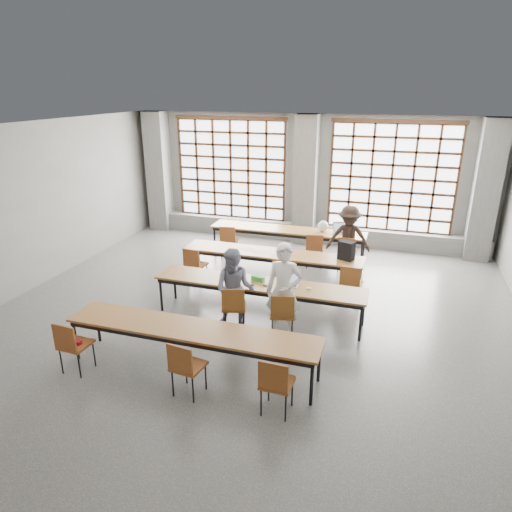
{
  "coord_description": "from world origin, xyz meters",
  "views": [
    {
      "loc": [
        2.44,
        -7.01,
        4.17
      ],
      "look_at": [
        0.1,
        0.4,
        1.27
      ],
      "focal_mm": 32.0,
      "sensor_mm": 36.0,
      "label": 1
    }
  ],
  "objects": [
    {
      "name": "floor",
      "position": [
        0.0,
        0.0,
        0.0
      ],
      "size": [
        11.0,
        11.0,
        0.0
      ],
      "primitive_type": "plane",
      "color": "#484846",
      "rests_on": "ground"
    },
    {
      "name": "ceiling",
      "position": [
        0.0,
        0.0,
        3.5
      ],
      "size": [
        11.0,
        11.0,
        0.0
      ],
      "primitive_type": "plane",
      "rotation": [
        3.14,
        0.0,
        0.0
      ],
      "color": "silver",
      "rests_on": "floor"
    },
    {
      "name": "wall_back",
      "position": [
        0.0,
        5.5,
        1.75
      ],
      "size": [
        10.0,
        0.0,
        10.0
      ],
      "primitive_type": "plane",
      "rotation": [
        1.57,
        0.0,
        0.0
      ],
      "color": "#62625F",
      "rests_on": "floor"
    },
    {
      "name": "wall_left",
      "position": [
        -5.0,
        0.0,
        1.75
      ],
      "size": [
        0.0,
        11.0,
        11.0
      ],
      "primitive_type": "plane",
      "rotation": [
        1.57,
        0.0,
        1.57
      ],
      "color": "#62625F",
      "rests_on": "floor"
    },
    {
      "name": "column_left",
      "position": [
        -4.5,
        5.22,
        1.75
      ],
      "size": [
        0.6,
        0.55,
        3.5
      ],
      "primitive_type": "cube",
      "color": "#595957",
      "rests_on": "floor"
    },
    {
      "name": "column_mid",
      "position": [
        0.0,
        5.22,
        1.75
      ],
      "size": [
        0.6,
        0.55,
        3.5
      ],
      "primitive_type": "cube",
      "color": "#595957",
      "rests_on": "floor"
    },
    {
      "name": "column_right",
      "position": [
        4.5,
        5.22,
        1.75
      ],
      "size": [
        0.6,
        0.55,
        3.5
      ],
      "primitive_type": "cube",
      "color": "#595957",
      "rests_on": "floor"
    },
    {
      "name": "window_left",
      "position": [
        -2.25,
        5.42,
        1.9
      ],
      "size": [
        3.32,
        0.12,
        3.0
      ],
      "color": "white",
      "rests_on": "wall_back"
    },
    {
      "name": "window_right",
      "position": [
        2.25,
        5.42,
        1.9
      ],
      "size": [
        3.32,
        0.12,
        3.0
      ],
      "color": "white",
      "rests_on": "wall_back"
    },
    {
      "name": "sill_ledge",
      "position": [
        0.0,
        5.3,
        0.25
      ],
      "size": [
        9.8,
        0.35,
        0.5
      ],
      "primitive_type": "cube",
      "color": "#595957",
      "rests_on": "floor"
    },
    {
      "name": "desk_row_a",
      "position": [
        -0.16,
        3.92,
        0.66
      ],
      "size": [
        4.0,
        0.7,
        0.73
      ],
      "color": "brown",
      "rests_on": "floor"
    },
    {
      "name": "desk_row_b",
      "position": [
        -0.06,
        2.11,
        0.66
      ],
      "size": [
        4.0,
        0.7,
        0.73
      ],
      "color": "brown",
      "rests_on": "floor"
    },
    {
      "name": "desk_row_c",
      "position": [
        0.14,
        0.44,
        0.66
      ],
      "size": [
        4.0,
        0.7,
        0.73
      ],
      "color": "brown",
      "rests_on": "floor"
    },
    {
      "name": "desk_row_d",
      "position": [
        -0.33,
        -1.5,
        0.66
      ],
      "size": [
        4.0,
        0.7,
        0.73
      ],
      "color": "brown",
      "rests_on": "floor"
    },
    {
      "name": "chair_back_left",
      "position": [
        -1.55,
        3.29,
        0.54
      ],
      "size": [
        0.48,
        0.48,
        0.88
      ],
      "color": "brown",
      "rests_on": "floor"
    },
    {
      "name": "chair_back_mid",
      "position": [
        0.65,
        3.29,
        0.54
      ],
      "size": [
        0.5,
        0.5,
        0.88
      ],
      "color": "brown",
      "rests_on": "floor"
    },
    {
      "name": "chair_back_right",
      "position": [
        1.44,
        3.29,
        0.54
      ],
      "size": [
        0.43,
        0.44,
        0.88
      ],
      "color": "brown",
      "rests_on": "floor"
    },
    {
      "name": "chair_mid_left",
      "position": [
        -1.67,
        1.48,
        0.54
      ],
      "size": [
        0.46,
        0.46,
        0.88
      ],
      "color": "brown",
      "rests_on": "floor"
    },
    {
      "name": "chair_mid_centre",
      "position": [
        0.34,
        1.48,
        0.54
      ],
      "size": [
        0.44,
        0.44,
        0.88
      ],
      "color": "brown",
      "rests_on": "floor"
    },
    {
      "name": "chair_mid_right",
      "position": [
        1.73,
        1.48,
        0.54
      ],
      "size": [
        0.45,
        0.45,
        0.88
      ],
      "color": "brown",
      "rests_on": "floor"
    },
    {
      "name": "chair_front_left",
      "position": [
        -0.13,
        -0.19,
        0.54
      ],
      "size": [
        0.52,
        0.52,
        0.88
      ],
      "color": "brown",
      "rests_on": "floor"
    },
    {
      "name": "chair_front_right",
      "position": [
        0.76,
        -0.19,
        0.54
      ],
      "size": [
        0.5,
        0.51,
        0.88
      ],
      "color": "brown",
      "rests_on": "floor"
    },
    {
      "name": "chair_near_left",
      "position": [
        -2.04,
        -2.13,
        0.54
      ],
      "size": [
        0.44,
        0.45,
        0.88
      ],
      "color": "brown",
      "rests_on": "floor"
    },
    {
      "name": "chair_near_mid",
      "position": [
        -0.14,
        -2.13,
        0.54
      ],
      "size": [
        0.47,
        0.48,
        0.88
      ],
      "color": "brown",
      "rests_on": "floor"
    },
    {
      "name": "chair_near_right",
      "position": [
        1.17,
        -2.13,
        0.54
      ],
      "size": [
        0.43,
        0.44,
        0.88
      ],
      "color": "maroon",
      "rests_on": "floor"
    },
    {
      "name": "student_male",
      "position": [
        0.74,
        -0.06,
        0.86
      ],
      "size": [
        0.64,
        0.43,
        1.72
      ],
      "primitive_type": "imported",
      "rotation": [
        0.0,
        0.0,
        0.03
      ],
      "color": "white",
      "rests_on": "floor"
    },
    {
      "name": "student_female",
      "position": [
        -0.16,
        -0.06,
        0.76
      ],
      "size": [
        0.8,
        0.65,
        1.53
      ],
      "primitive_type": "imported",
      "rotation": [
        0.0,
        0.0,
        0.1
      ],
      "color": "navy",
      "rests_on": "floor"
    },
    {
      "name": "student_back",
      "position": [
        1.44,
        3.42,
        0.79
      ],
      "size": [
        1.07,
        0.68,
        1.58
      ],
      "primitive_type": "imported",
      "rotation": [
        0.0,
        0.0,
        0.09
      ],
      "color": "black",
      "rests_on": "floor"
    },
    {
      "name": "laptop_front",
      "position": [
        0.69,
        0.55,
        0.79
      ],
      "size": [
        0.37,
        0.32,
        0.26
      ],
      "color": "#AAAAAE",
      "rests_on": "desk_row_c"
    },
    {
      "name": "laptop_back",
      "position": [
        1.17,
        4.03,
        0.79
      ],
      "size": [
        0.44,
        0.41,
        0.26
      ],
      "color": "#B0B0B5",
      "rests_on": "desk_row_a"
    },
    {
      "name": "mouse",
      "position": [
        1.09,
        0.42,
        0.75
      ],
      "size": [
        0.11,
        0.09,
        0.04
      ],
      "primitive_type": "ellipsoid",
      "rotation": [
        0.0,
        0.0,
        0.36
      ],
      "color": "white",
      "rests_on": "desk_row_c"
    },
    {
      "name": "green_box",
      "position": [
        0.09,
        0.52,
        0.78
      ],
      "size": [
        0.26,
        0.15,
        0.09
      ],
      "primitive_type": "cube",
      "rotation": [
        0.0,
        0.0,
        -0.24
      ],
      "color": "#2E8C30",
      "rests_on": "desk_row_c"
    },
    {
      "name": "phone",
      "position": [
        0.32,
        0.34,
        0.74
      ],
      "size": [
        0.14,
        0.08,
        0.01
      ],
      "primitive_type": "cube",
      "rotation": [
        0.0,
        0.0,
        -0.19
      ],
      "color": "black",
      "rests_on": "desk_row_c"
    },
    {
      "name": "paper_sheet_a",
      "position": [
        -0.66,
        2.16,
        0.73
      ],
      "size": [
        0.36,
        0.32,
        0.0
      ],
      "primitive_type": "cube",
      "rotation": [
        0.0,
        0.0,
        0.45
      ],
      "color": "white",
      "rests_on": "desk_row_b"
    },
    {
      "name": "paper_sheet_b",
      "position": [
        -0.36,
        2.06,
        0.73
      ],
      "size": [
        0.33,
        0.26,
        0.0
      ],
      "primitive_type": "cube",
      "rotation": [
        0.0,
        0.0,
        0.19
      ],
      "color": "silver",
      "rests_on": "desk_row_b"
    },
    {
      "name": "paper_sheet_c",
      "position": [
        0.04,
        2.11,
        0.73
      ],
      "size": [
        0.33,
        0.26,
        0.0
      ],
      "primitive_type": "cube",
      "rotation": [
        0.0,
        0.0,
        0.18
      ],
      "color": "white",
      "rests_on": "desk_row_b"
    },
    {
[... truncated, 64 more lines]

